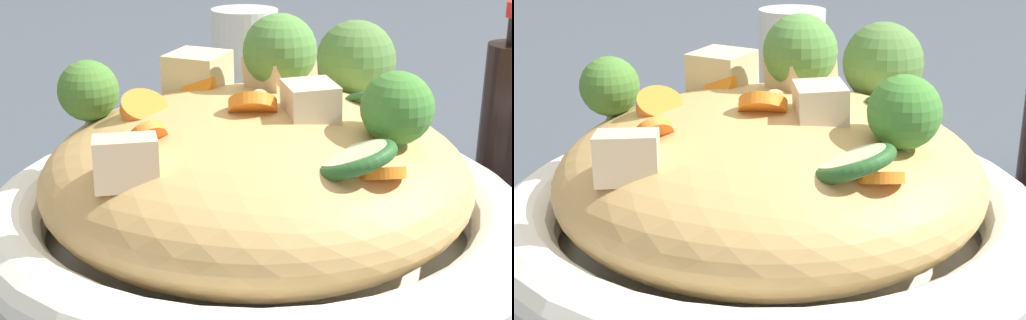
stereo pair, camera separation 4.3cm
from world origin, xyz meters
TOP-DOWN VIEW (x-y plane):
  - ground_plane at (0.00, 0.00)m, footprint 3.00×3.00m
  - serving_bowl at (0.00, 0.00)m, footprint 0.32×0.32m
  - noodle_heap at (-0.00, 0.00)m, footprint 0.24×0.24m
  - broccoli_florets at (0.05, -0.01)m, footprint 0.16×0.22m
  - carrot_coins at (-0.02, 0.01)m, footprint 0.11×0.17m
  - zucchini_slices at (-0.01, -0.07)m, footprint 0.14×0.06m
  - chicken_chunks at (0.01, 0.02)m, footprint 0.17×0.13m
  - drinking_glass at (0.27, 0.12)m, footprint 0.06×0.06m

SIDE VIEW (x-z plane):
  - ground_plane at x=0.00m, z-range 0.00..0.00m
  - serving_bowl at x=0.00m, z-range 0.00..0.06m
  - drinking_glass at x=0.27m, z-range 0.00..0.12m
  - noodle_heap at x=0.00m, z-range 0.02..0.11m
  - zucchini_slices at x=-0.01m, z-range 0.09..0.11m
  - carrot_coins at x=-0.02m, z-range 0.09..0.12m
  - chicken_chunks at x=0.01m, z-range 0.09..0.13m
  - broccoli_florets at x=0.05m, z-range 0.08..0.15m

